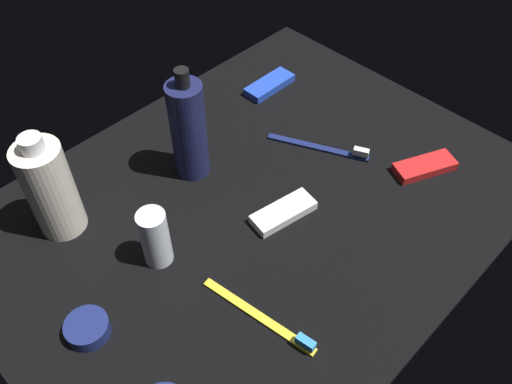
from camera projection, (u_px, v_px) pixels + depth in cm
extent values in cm
cube|color=black|center=(256.00, 207.00, 85.98)|extent=(84.00, 64.00, 1.20)
cylinder|color=#1A1E48|center=(189.00, 131.00, 84.39)|extent=(5.68, 5.68, 17.17)
cylinder|color=black|center=(182.00, 78.00, 76.96)|extent=(2.20, 2.20, 2.80)
cylinder|color=silver|center=(51.00, 190.00, 77.08)|extent=(6.90, 6.90, 15.66)
cylinder|color=silver|center=(31.00, 144.00, 70.44)|extent=(3.20, 3.20, 2.20)
cylinder|color=silver|center=(155.00, 238.00, 75.14)|extent=(4.10, 4.10, 9.63)
cube|color=navy|center=(318.00, 147.00, 93.83)|extent=(8.85, 16.75, 0.90)
cube|color=white|center=(361.00, 152.00, 91.40)|extent=(2.11, 2.82, 1.20)
cube|color=yellow|center=(258.00, 315.00, 71.99)|extent=(3.81, 17.98, 0.90)
cube|color=#338CCC|center=(306.00, 342.00, 68.24)|extent=(1.47, 2.73, 1.20)
cube|color=blue|center=(269.00, 85.00, 105.06)|extent=(10.40, 4.00, 1.50)
cube|color=white|center=(283.00, 212.00, 83.50)|extent=(10.94, 5.78, 1.50)
cube|color=red|center=(425.00, 166.00, 90.15)|extent=(11.12, 7.97, 1.50)
cylinder|color=navy|center=(89.00, 330.00, 69.83)|extent=(5.80, 5.80, 2.13)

